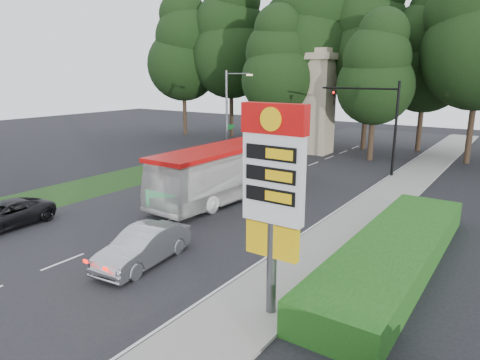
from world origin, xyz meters
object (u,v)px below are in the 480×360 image
Objects in this scene: streetlight_signs at (229,112)px; transit_bus at (229,172)px; suv_charcoal at (4,215)px; traffic_signal_mast at (379,115)px; monument at (319,101)px; gas_station_pylon at (273,183)px; sedan_silver at (143,246)px.

streetlight_signs reaches higher than transit_bus.
streetlight_signs reaches higher than suv_charcoal.
traffic_signal_mast is 9.76m from monument.
transit_bus is at bearing -54.13° from streetlight_signs.
gas_station_pylon is 25.74m from streetlight_signs.
monument is 28.40m from sedan_silver.
transit_bus is 12.66m from suv_charcoal.
transit_bus is at bearing 99.58° from sedan_silver.
monument reaches higher than transit_bus.
traffic_signal_mast reaches higher than suv_charcoal.
monument is 29.29m from suv_charcoal.
gas_station_pylon is at bearing -51.04° from streetlight_signs.
monument is at bearing 142.00° from traffic_signal_mast.
sedan_silver is at bearing 3.65° from suv_charcoal.
traffic_signal_mast is 1.49× the size of suv_charcoal.
traffic_signal_mast is (-3.52, 22.00, 0.22)m from gas_station_pylon.
monument reaches higher than traffic_signal_mast.
gas_station_pylon is 0.86× the size of streetlight_signs.
gas_station_pylon is 15.87m from suv_charcoal.
monument is 2.08× the size of suv_charcoal.
streetlight_signs is 22.29m from sedan_silver.
traffic_signal_mast is at bearing 76.11° from sedan_silver.
sedan_silver is (-2.79, -21.64, -3.91)m from traffic_signal_mast.
gas_station_pylon is 1.47× the size of sedan_silver.
sedan_silver is 0.96× the size of suv_charcoal.
transit_bus is at bearing 57.84° from suv_charcoal.
transit_bus is 2.50× the size of suv_charcoal.
monument reaches higher than streetlight_signs.
transit_bus reaches higher than suv_charcoal.
sedan_silver is at bearing -71.82° from transit_bus.
monument is at bearing 93.49° from sedan_silver.
traffic_signal_mast is at bearing 66.11° from transit_bus.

